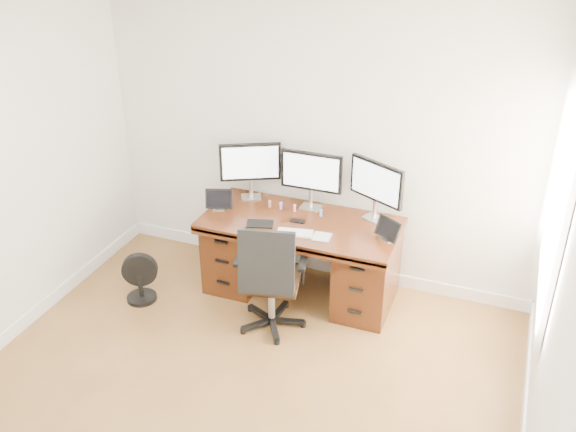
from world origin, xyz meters
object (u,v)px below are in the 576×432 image
(office_chair, at_px, (270,295))
(floor_fan, at_px, (139,278))
(desk, at_px, (301,254))
(keyboard, at_px, (295,233))
(monitor_center, at_px, (311,173))

(office_chair, height_order, floor_fan, office_chair)
(desk, distance_m, office_chair, 0.60)
(keyboard, bearing_deg, floor_fan, -174.72)
(office_chair, height_order, keyboard, office_chair)
(monitor_center, bearing_deg, desk, -90.39)
(desk, bearing_deg, floor_fan, -154.27)
(office_chair, distance_m, monitor_center, 1.12)
(office_chair, xyz_separation_m, floor_fan, (-1.24, -0.03, -0.11))
(desk, relative_size, office_chair, 1.68)
(keyboard, bearing_deg, monitor_center, 82.99)
(monitor_center, relative_size, keyboard, 1.85)
(desk, distance_m, keyboard, 0.44)
(monitor_center, height_order, keyboard, monitor_center)
(monitor_center, bearing_deg, keyboard, -86.89)
(desk, xyz_separation_m, monitor_center, (0.00, 0.24, 0.68))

